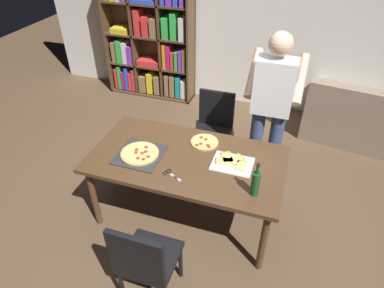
# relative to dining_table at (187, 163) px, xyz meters

# --- Properties ---
(ground_plane) EXTENTS (12.00, 12.00, 0.00)m
(ground_plane) POSITION_rel_dining_table_xyz_m (0.00, 0.00, -0.68)
(ground_plane) COLOR brown
(back_wall) EXTENTS (6.40, 0.10, 2.80)m
(back_wall) POSITION_rel_dining_table_xyz_m (0.00, 2.60, 0.72)
(back_wall) COLOR silver
(back_wall) RESTS_ON ground_plane
(dining_table) EXTENTS (1.78, 0.96, 0.75)m
(dining_table) POSITION_rel_dining_table_xyz_m (0.00, 0.00, 0.00)
(dining_table) COLOR #4C331E
(dining_table) RESTS_ON ground_plane
(chair_near_camera) EXTENTS (0.42, 0.42, 0.90)m
(chair_near_camera) POSITION_rel_dining_table_xyz_m (-0.00, -0.96, -0.17)
(chair_near_camera) COLOR black
(chair_near_camera) RESTS_ON ground_plane
(chair_far_side) EXTENTS (0.42, 0.42, 0.90)m
(chair_far_side) POSITION_rel_dining_table_xyz_m (0.00, 0.96, -0.17)
(chair_far_side) COLOR black
(chair_far_side) RESTS_ON ground_plane
(couch) EXTENTS (1.81, 1.09, 0.85)m
(couch) POSITION_rel_dining_table_xyz_m (1.89, 1.99, -0.38)
(couch) COLOR gray
(couch) RESTS_ON ground_plane
(bookshelf) EXTENTS (1.40, 0.35, 1.95)m
(bookshelf) POSITION_rel_dining_table_xyz_m (-1.42, 2.37, 0.23)
(bookshelf) COLOR #513823
(bookshelf) RESTS_ON ground_plane
(person_serving_pizza) EXTENTS (0.55, 0.54, 1.75)m
(person_serving_pizza) POSITION_rel_dining_table_xyz_m (0.63, 0.74, 0.32)
(person_serving_pizza) COLOR #38476B
(person_serving_pizza) RESTS_ON ground_plane
(pepperoni_pizza_on_tray) EXTENTS (0.41, 0.41, 0.04)m
(pepperoni_pizza_on_tray) POSITION_rel_dining_table_xyz_m (-0.43, -0.10, 0.08)
(pepperoni_pizza_on_tray) COLOR #2D2D33
(pepperoni_pizza_on_tray) RESTS_ON dining_table
(pizza_slices_on_towel) EXTENTS (0.36, 0.28, 0.03)m
(pizza_slices_on_towel) POSITION_rel_dining_table_xyz_m (0.41, 0.05, 0.08)
(pizza_slices_on_towel) COLOR white
(pizza_slices_on_towel) RESTS_ON dining_table
(wine_bottle) EXTENTS (0.07, 0.07, 0.32)m
(wine_bottle) POSITION_rel_dining_table_xyz_m (0.67, -0.27, 0.19)
(wine_bottle) COLOR #194723
(wine_bottle) RESTS_ON dining_table
(kitchen_scissors) EXTENTS (0.20, 0.13, 0.01)m
(kitchen_scissors) POSITION_rel_dining_table_xyz_m (-0.06, -0.26, 0.07)
(kitchen_scissors) COLOR silver
(kitchen_scissors) RESTS_ON dining_table
(second_pizza_plain) EXTENTS (0.27, 0.27, 0.03)m
(second_pizza_plain) POSITION_rel_dining_table_xyz_m (0.09, 0.27, 0.08)
(second_pizza_plain) COLOR tan
(second_pizza_plain) RESTS_ON dining_table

